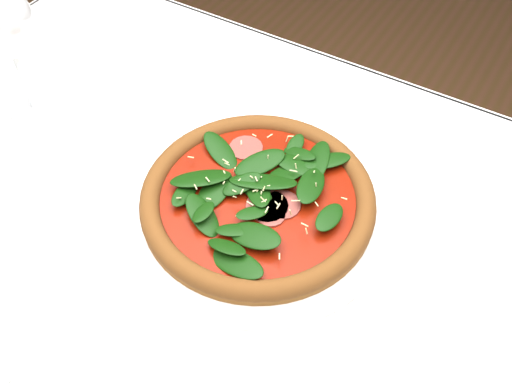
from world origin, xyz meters
The scene contains 4 objects.
dining_table centered at (0.00, 0.00, 0.65)m, with size 1.21×0.81×0.75m.
plate centered at (0.02, 0.05, 0.76)m, with size 0.35×0.35×0.02m.
pizza centered at (0.02, 0.05, 0.78)m, with size 0.35×0.35×0.04m.
wine_glass centered at (-0.38, 0.04, 0.90)m, with size 0.09×0.09×0.21m.
Camera 1 is at (0.26, -0.35, 1.33)m, focal length 40.00 mm.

